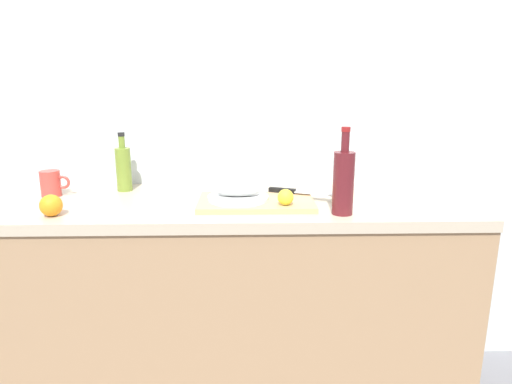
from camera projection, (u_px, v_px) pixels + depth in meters
back_wall at (215, 106)px, 1.97m from camera, size 3.20×0.05×2.50m
kitchen_counter at (215, 303)px, 1.85m from camera, size 2.00×0.60×0.90m
cutting_board at (256, 202)px, 1.67m from camera, size 0.44×0.26×0.02m
white_plate at (238, 198)px, 1.67m from camera, size 0.23×0.23×0.01m
fish_fillet at (238, 191)px, 1.66m from camera, size 0.17×0.07×0.04m
chef_knife at (295, 191)px, 1.76m from camera, size 0.28×0.13×0.02m
lemon_0 at (286, 197)px, 1.59m from camera, size 0.06×0.06×0.06m
olive_oil_bottle at (124, 168)px, 1.87m from camera, size 0.06×0.06×0.25m
wine_bottle at (343, 181)px, 1.53m from camera, size 0.07×0.07×0.31m
coffee_mug_0 at (51, 183)px, 1.79m from camera, size 0.12×0.08×0.11m
orange_0 at (51, 205)px, 1.52m from camera, size 0.08×0.08×0.08m
orange_1 at (343, 181)px, 1.89m from camera, size 0.08×0.08×0.08m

